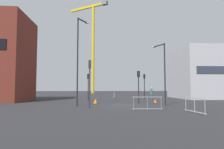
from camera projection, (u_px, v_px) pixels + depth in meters
ground at (116, 105)px, 20.04m from camera, size 160.00×160.00×0.00m
office_block at (211, 74)px, 33.80m from camera, size 12.01×9.96×8.35m
construction_crane at (93, 37)px, 63.19m from camera, size 12.65×8.71×28.84m
streetlamp_tall at (79, 55)px, 19.29m from camera, size 1.09×1.46×8.73m
streetlamp_short at (163, 68)px, 20.01m from camera, size 0.98×1.68×6.33m
traffic_light_near at (90, 76)px, 17.47m from camera, size 0.27×0.38×4.25m
traffic_light_island at (138, 81)px, 22.94m from camera, size 0.32×0.39×3.75m
traffic_light_crosswalk at (88, 83)px, 27.22m from camera, size 0.35×0.39×3.70m
traffic_light_median at (144, 82)px, 31.42m from camera, size 0.36×0.38×3.95m
pedestrian_walking at (151, 92)px, 29.06m from camera, size 0.34×0.34×1.84m
safety_barrier_front at (195, 105)px, 13.97m from camera, size 0.34×2.57×1.08m
safety_barrier_left_run at (147, 103)px, 15.84m from camera, size 2.50×0.10×1.08m
safety_barrier_right_run at (114, 95)px, 32.54m from camera, size 0.37×2.29×1.08m
traffic_cone_orange at (155, 101)px, 22.89m from camera, size 0.50×0.50×0.50m
traffic_cone_on_verge at (95, 101)px, 21.92m from camera, size 0.59×0.59×0.60m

